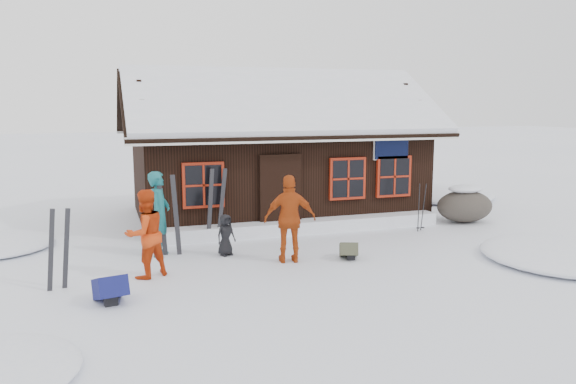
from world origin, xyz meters
name	(u,v)px	position (x,y,z in m)	size (l,w,h in m)	color
ground	(275,260)	(0.00, 0.00, 0.00)	(120.00, 120.00, 0.00)	white
mountain_hut	(274,163)	(1.50, 4.98, 1.58)	(8.90, 6.09, 4.42)	black
snow_drift	(304,226)	(1.50, 2.25, 0.17)	(7.60, 0.60, 0.35)	white
snow_mounds	(315,235)	(1.65, 1.86, 0.00)	(20.60, 13.20, 0.48)	white
skier_teal	(159,214)	(-2.31, 1.16, 0.94)	(0.69, 0.45, 1.88)	#155E63
skier_orange_left	(145,234)	(-2.73, -0.39, 0.86)	(0.84, 0.65, 1.73)	red
skier_orange_right	(290,219)	(0.25, -0.27, 0.94)	(1.10, 0.46, 1.87)	#B04012
skier_crouched	(226,235)	(-0.93, 0.69, 0.46)	(0.45, 0.30, 0.93)	black
boulder	(465,205)	(6.30, 2.07, 0.49)	(1.64, 1.23, 0.96)	#4A433B
ski_pair_left	(59,251)	(-4.28, -0.63, 0.72)	(0.48, 0.12, 1.54)	black
ski_pair_mid	(169,217)	(-2.10, 1.12, 0.87)	(0.51, 0.10, 1.85)	black
ski_pair_right	(216,206)	(-0.86, 2.11, 0.87)	(0.58, 0.20, 1.84)	black
ski_poles	(421,208)	(4.50, 1.46, 0.61)	(0.23, 0.12, 1.30)	black
backpack_blue	(111,292)	(-3.43, -1.65, 0.18)	(0.49, 0.65, 0.35)	navy
backpack_olive	(349,253)	(1.54, -0.44, 0.14)	(0.38, 0.50, 0.27)	#424531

